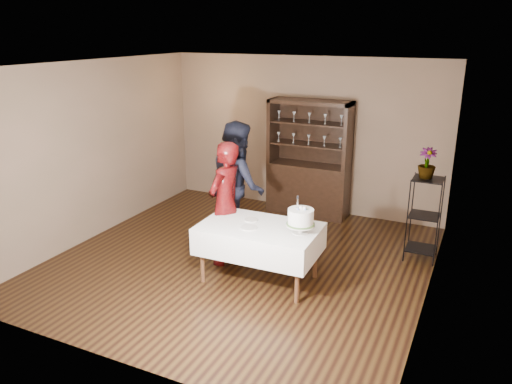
{
  "coord_description": "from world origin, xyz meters",
  "views": [
    {
      "loc": [
        2.93,
        -5.68,
        3.13
      ],
      "look_at": [
        0.2,
        0.1,
        1.03
      ],
      "focal_mm": 35.0,
      "sensor_mm": 36.0,
      "label": 1
    }
  ],
  "objects_px": {
    "man": "(238,185)",
    "china_hutch": "(309,177)",
    "cake_table": "(259,239)",
    "cake": "(301,218)",
    "plant_etagere": "(424,215)",
    "woman": "(225,204)",
    "potted_plant": "(427,163)"
  },
  "relations": [
    {
      "from": "cake_table",
      "to": "woman",
      "type": "xyz_separation_m",
      "value": [
        -0.65,
        0.29,
        0.29
      ]
    },
    {
      "from": "man",
      "to": "cake",
      "type": "xyz_separation_m",
      "value": [
        1.3,
        -0.86,
        -0.0
      ]
    },
    {
      "from": "man",
      "to": "potted_plant",
      "type": "relative_size",
      "value": 4.54
    },
    {
      "from": "man",
      "to": "cake",
      "type": "distance_m",
      "value": 1.56
    },
    {
      "from": "woman",
      "to": "potted_plant",
      "type": "height_order",
      "value": "woman"
    },
    {
      "from": "plant_etagere",
      "to": "cake",
      "type": "distance_m",
      "value": 2.03
    },
    {
      "from": "china_hutch",
      "to": "potted_plant",
      "type": "relative_size",
      "value": 4.79
    },
    {
      "from": "cake",
      "to": "cake_table",
      "type": "bearing_deg",
      "value": -179.56
    },
    {
      "from": "cake_table",
      "to": "man",
      "type": "height_order",
      "value": "man"
    },
    {
      "from": "cake_table",
      "to": "china_hutch",
      "type": "bearing_deg",
      "value": 95.86
    },
    {
      "from": "cake_table",
      "to": "potted_plant",
      "type": "bearing_deg",
      "value": 41.6
    },
    {
      "from": "man",
      "to": "potted_plant",
      "type": "bearing_deg",
      "value": -114.49
    },
    {
      "from": "man",
      "to": "woman",
      "type": "bearing_deg",
      "value": 149.38
    },
    {
      "from": "china_hutch",
      "to": "man",
      "type": "distance_m",
      "value": 1.83
    },
    {
      "from": "cake",
      "to": "potted_plant",
      "type": "xyz_separation_m",
      "value": [
        1.22,
        1.57,
        0.45
      ]
    },
    {
      "from": "cake_table",
      "to": "cake",
      "type": "bearing_deg",
      "value": 0.44
    },
    {
      "from": "plant_etagere",
      "to": "man",
      "type": "height_order",
      "value": "man"
    },
    {
      "from": "china_hutch",
      "to": "plant_etagere",
      "type": "xyz_separation_m",
      "value": [
        2.08,
        -1.05,
        -0.01
      ]
    },
    {
      "from": "man",
      "to": "cake",
      "type": "relative_size",
      "value": 3.9
    },
    {
      "from": "woman",
      "to": "potted_plant",
      "type": "xyz_separation_m",
      "value": [
        2.42,
        1.28,
        0.53
      ]
    },
    {
      "from": "cake_table",
      "to": "cake",
      "type": "height_order",
      "value": "cake"
    },
    {
      "from": "woman",
      "to": "man",
      "type": "relative_size",
      "value": 0.91
    },
    {
      "from": "cake",
      "to": "man",
      "type": "bearing_deg",
      "value": 146.33
    },
    {
      "from": "china_hutch",
      "to": "cake_table",
      "type": "distance_m",
      "value": 2.63
    },
    {
      "from": "woman",
      "to": "cake_table",
      "type": "bearing_deg",
      "value": 72.04
    },
    {
      "from": "man",
      "to": "china_hutch",
      "type": "bearing_deg",
      "value": -55.47
    },
    {
      "from": "plant_etagere",
      "to": "cake_table",
      "type": "distance_m",
      "value": 2.39
    },
    {
      "from": "plant_etagere",
      "to": "potted_plant",
      "type": "relative_size",
      "value": 2.87
    },
    {
      "from": "cake",
      "to": "potted_plant",
      "type": "height_order",
      "value": "potted_plant"
    },
    {
      "from": "woman",
      "to": "plant_etagere",
      "type": "bearing_deg",
      "value": 123.4
    },
    {
      "from": "china_hutch",
      "to": "cake",
      "type": "relative_size",
      "value": 4.12
    },
    {
      "from": "woman",
      "to": "potted_plant",
      "type": "bearing_deg",
      "value": 123.97
    }
  ]
}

